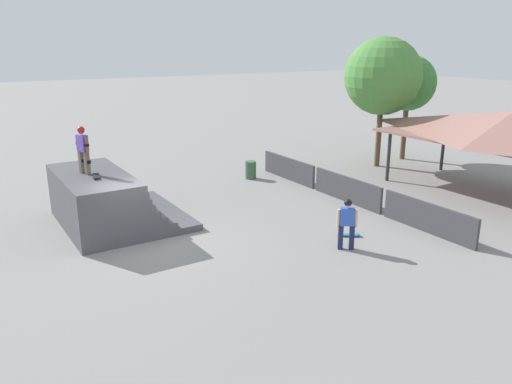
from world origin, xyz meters
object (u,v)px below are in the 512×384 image
at_px(bystander_walking, 347,220).
at_px(skater_on_deck, 83,147).
at_px(skateboard_on_ground, 349,235).
at_px(tree_far_back, 383,76).
at_px(skateboard_on_deck, 96,176).
at_px(trash_bin, 251,170).
at_px(tree_beside_pavilion, 408,83).

bearing_deg(bystander_walking, skater_on_deck, -10.13).
height_order(skateboard_on_ground, tree_far_back, tree_far_back).
bearing_deg(skateboard_on_deck, trash_bin, 124.46).
height_order(skateboard_on_deck, tree_far_back, tree_far_back).
distance_m(skateboard_on_deck, tree_far_back, 15.55).
xyz_separation_m(skateboard_on_ground, trash_bin, (-8.24, 1.09, 0.37)).
distance_m(skater_on_deck, trash_bin, 9.02).
relative_size(skateboard_on_deck, trash_bin, 0.94).
bearing_deg(tree_beside_pavilion, bystander_walking, -54.82).
distance_m(skater_on_deck, tree_far_back, 15.53).
distance_m(skateboard_on_deck, trash_bin, 8.88).
distance_m(bystander_walking, skateboard_on_ground, 1.45).
bearing_deg(skateboard_on_deck, bystander_walking, 59.87).
bearing_deg(trash_bin, tree_beside_pavilion, 84.67).
xyz_separation_m(skateboard_on_deck, skateboard_on_ground, (5.01, 7.03, -1.93)).
bearing_deg(trash_bin, skateboard_on_ground, -7.56).
height_order(tree_far_back, trash_bin, tree_far_back).
xyz_separation_m(bystander_walking, tree_far_back, (-7.62, 9.01, 3.70)).
relative_size(tree_beside_pavilion, tree_far_back, 0.86).
height_order(tree_beside_pavilion, tree_far_back, tree_far_back).
bearing_deg(skater_on_deck, skateboard_on_ground, 33.73).
bearing_deg(trash_bin, skater_on_deck, -73.26).
bearing_deg(tree_far_back, bystander_walking, -49.79).
bearing_deg(skateboard_on_ground, tree_beside_pavilion, 69.98).
xyz_separation_m(skater_on_deck, skateboard_on_ground, (5.74, 7.21, -2.83)).
distance_m(skater_on_deck, skateboard_on_ground, 9.64).
xyz_separation_m(skateboard_on_ground, tree_far_back, (-6.87, 8.17, 4.63)).
bearing_deg(bystander_walking, tree_far_back, -104.40).
bearing_deg(tree_beside_pavilion, skater_on_deck, -84.85).
bearing_deg(bystander_walking, trash_bin, -66.75).
xyz_separation_m(skateboard_on_deck, trash_bin, (-3.23, 8.12, -1.57)).
height_order(skater_on_deck, bystander_walking, skater_on_deck).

